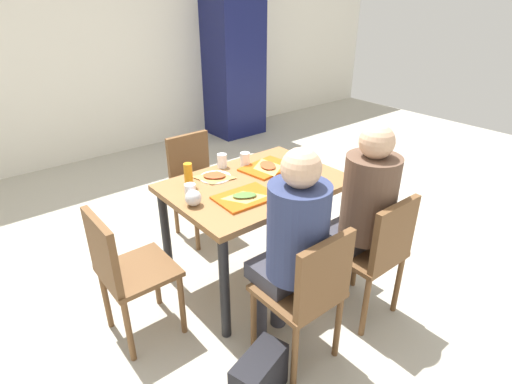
% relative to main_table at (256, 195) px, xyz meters
% --- Properties ---
extents(ground_plane, '(10.00, 10.00, 0.02)m').
position_rel_main_table_xyz_m(ground_plane, '(0.00, 0.00, -0.68)').
color(ground_plane, '#B2AD9E').
extents(back_wall, '(10.00, 0.10, 2.80)m').
position_rel_main_table_xyz_m(back_wall, '(0.00, 3.20, 0.73)').
color(back_wall, silver).
rests_on(back_wall, ground_plane).
extents(main_table, '(1.18, 0.84, 0.77)m').
position_rel_main_table_xyz_m(main_table, '(0.00, 0.00, 0.00)').
color(main_table, olive).
rests_on(main_table, ground_plane).
extents(chair_near_left, '(0.40, 0.40, 0.87)m').
position_rel_main_table_xyz_m(chair_near_left, '(-0.29, -0.80, -0.15)').
color(chair_near_left, brown).
rests_on(chair_near_left, ground_plane).
extents(chair_near_right, '(0.40, 0.40, 0.87)m').
position_rel_main_table_xyz_m(chair_near_right, '(0.29, -0.80, -0.15)').
color(chair_near_right, brown).
rests_on(chair_near_right, ground_plane).
extents(chair_far_side, '(0.40, 0.40, 0.87)m').
position_rel_main_table_xyz_m(chair_far_side, '(0.00, 0.80, -0.15)').
color(chair_far_side, brown).
rests_on(chair_far_side, ground_plane).
extents(chair_left_end, '(0.40, 0.40, 0.87)m').
position_rel_main_table_xyz_m(chair_left_end, '(-0.97, 0.00, -0.15)').
color(chair_left_end, brown).
rests_on(chair_left_end, ground_plane).
extents(person_in_red, '(0.32, 0.42, 1.28)m').
position_rel_main_table_xyz_m(person_in_red, '(-0.29, -0.66, 0.09)').
color(person_in_red, '#383842').
rests_on(person_in_red, ground_plane).
extents(person_in_brown_jacket, '(0.32, 0.42, 1.28)m').
position_rel_main_table_xyz_m(person_in_brown_jacket, '(0.29, -0.66, 0.09)').
color(person_in_brown_jacket, '#383842').
rests_on(person_in_brown_jacket, ground_plane).
extents(tray_red_near, '(0.37, 0.27, 0.02)m').
position_rel_main_table_xyz_m(tray_red_near, '(-0.21, -0.15, 0.11)').
color(tray_red_near, '#D85914').
rests_on(tray_red_near, main_table).
extents(tray_red_far, '(0.39, 0.31, 0.02)m').
position_rel_main_table_xyz_m(tray_red_far, '(0.21, 0.13, 0.11)').
color(tray_red_far, '#D85914').
rests_on(tray_red_far, main_table).
extents(paper_plate_center, '(0.22, 0.22, 0.01)m').
position_rel_main_table_xyz_m(paper_plate_center, '(-0.18, 0.23, 0.10)').
color(paper_plate_center, white).
rests_on(paper_plate_center, main_table).
extents(paper_plate_near_edge, '(0.22, 0.22, 0.01)m').
position_rel_main_table_xyz_m(paper_plate_near_edge, '(0.18, -0.23, 0.10)').
color(paper_plate_near_edge, white).
rests_on(paper_plate_near_edge, main_table).
extents(pizza_slice_a, '(0.25, 0.22, 0.02)m').
position_rel_main_table_xyz_m(pizza_slice_a, '(-0.22, -0.16, 0.13)').
color(pizza_slice_a, tan).
rests_on(pizza_slice_a, tray_red_near).
extents(pizza_slice_b, '(0.24, 0.28, 0.02)m').
position_rel_main_table_xyz_m(pizza_slice_b, '(0.20, 0.12, 0.13)').
color(pizza_slice_b, tan).
rests_on(pizza_slice_b, tray_red_far).
extents(pizza_slice_c, '(0.27, 0.27, 0.02)m').
position_rel_main_table_xyz_m(pizza_slice_c, '(-0.18, 0.23, 0.12)').
color(pizza_slice_c, '#C68C47').
rests_on(pizza_slice_c, paper_plate_center).
extents(pizza_slice_d, '(0.26, 0.28, 0.02)m').
position_rel_main_table_xyz_m(pizza_slice_d, '(0.20, -0.22, 0.12)').
color(pizza_slice_d, '#C68C47').
rests_on(pizza_slice_d, paper_plate_near_edge).
extents(plastic_cup_a, '(0.07, 0.07, 0.10)m').
position_rel_main_table_xyz_m(plastic_cup_a, '(-0.03, 0.36, 0.15)').
color(plastic_cup_a, white).
rests_on(plastic_cup_a, main_table).
extents(plastic_cup_b, '(0.07, 0.07, 0.10)m').
position_rel_main_table_xyz_m(plastic_cup_b, '(0.03, -0.36, 0.15)').
color(plastic_cup_b, white).
rests_on(plastic_cup_b, main_table).
extents(plastic_cup_c, '(0.07, 0.07, 0.10)m').
position_rel_main_table_xyz_m(plastic_cup_c, '(-0.47, 0.06, 0.15)').
color(plastic_cup_c, white).
rests_on(plastic_cup_c, main_table).
extents(plastic_cup_d, '(0.07, 0.07, 0.10)m').
position_rel_main_table_xyz_m(plastic_cup_d, '(0.12, 0.27, 0.15)').
color(plastic_cup_d, white).
rests_on(plastic_cup_d, main_table).
extents(soda_can, '(0.07, 0.07, 0.12)m').
position_rel_main_table_xyz_m(soda_can, '(0.50, 0.02, 0.16)').
color(soda_can, '#B7BCC6').
rests_on(soda_can, main_table).
extents(condiment_bottle, '(0.06, 0.06, 0.16)m').
position_rel_main_table_xyz_m(condiment_bottle, '(-0.38, 0.23, 0.18)').
color(condiment_bottle, orange).
rests_on(condiment_bottle, main_table).
extents(foil_bundle, '(0.10, 0.10, 0.10)m').
position_rel_main_table_xyz_m(foil_bundle, '(-0.50, -0.02, 0.15)').
color(foil_bundle, silver).
rests_on(foil_bundle, main_table).
extents(handbag, '(0.35, 0.24, 0.28)m').
position_rel_main_table_xyz_m(handbag, '(-0.64, -0.82, -0.53)').
color(handbag, black).
rests_on(handbag, ground_plane).
extents(drink_fridge, '(0.70, 0.60, 1.90)m').
position_rel_main_table_xyz_m(drink_fridge, '(1.92, 2.85, 0.28)').
color(drink_fridge, '#14194C').
rests_on(drink_fridge, ground_plane).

